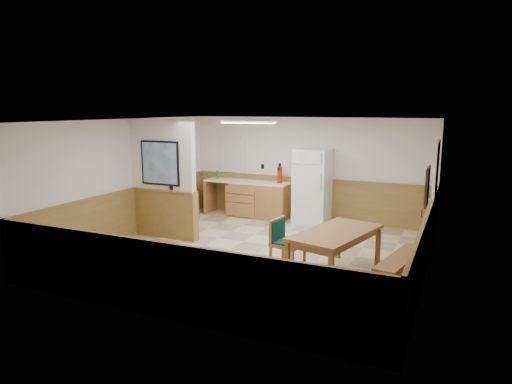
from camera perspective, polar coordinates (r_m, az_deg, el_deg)
The scene contains 20 objects.
ground at distance 8.75m, azimuth 0.16°, elevation -7.65°, with size 6.00×6.00×0.00m, color beige.
ceiling at distance 8.32m, azimuth 0.17°, elevation 8.94°, with size 6.00×6.00×0.02m, color silver.
back_wall at distance 11.21m, azimuth 6.49°, elevation 2.88°, with size 6.00×0.02×2.50m, color white.
right_wall at distance 7.73m, azimuth 20.88°, elevation -1.21°, with size 0.02×6.00×2.50m, color white.
left_wall at distance 10.04m, azimuth -15.64°, elevation 1.66°, with size 0.02×6.00×2.50m, color white.
wainscot_back at distance 11.32m, azimuth 6.38°, elevation -0.90°, with size 6.00×0.04×1.00m, color olive.
wainscot_right at distance 7.91m, azimuth 20.38°, elevation -6.52°, with size 0.04×6.00×1.00m, color olive.
wainscot_left at distance 10.17m, azimuth -15.35°, elevation -2.52°, with size 0.04×6.00×1.00m, color olive.
partition_wall at distance 9.74m, azimuth -11.51°, elevation 1.47°, with size 1.50×0.20×2.50m.
kitchen_counter at distance 11.48m, azimuth 0.18°, elevation -0.87°, with size 2.20×0.61×1.00m.
exterior_door at distance 9.64m, azimuth 21.36°, elevation -0.23°, with size 0.07×1.02×2.15m.
kitchen_window at distance 11.97m, azimuth -3.15°, elevation 4.86°, with size 0.80×0.04×1.00m.
wall_painting at distance 7.39m, azimuth 20.61°, elevation 0.66°, with size 0.04×0.50×0.60m.
fluorescent_fixture at distance 9.83m, azimuth -0.98°, elevation 8.87°, with size 1.20×0.30×0.09m.
refrigerator at distance 10.85m, azimuth 7.05°, elevation 0.69°, with size 0.81×0.73×1.78m.
dining_table at distance 7.58m, azimuth 9.94°, elevation -5.51°, with size 1.28×1.93×0.75m.
dining_bench at distance 7.53m, azimuth 17.63°, elevation -8.46°, with size 0.64×1.58×0.45m.
dining_chair at distance 7.92m, azimuth 3.41°, elevation -5.90°, with size 0.74×0.55×0.85m.
fire_extinguisher at distance 11.17m, azimuth 2.97°, elevation 2.22°, with size 0.14×0.14×0.50m.
soap_bottle at distance 11.89m, azimuth -4.83°, elevation 2.19°, with size 0.07×0.07×0.23m, color #167C22.
Camera 1 is at (3.42, -7.58, 2.73)m, focal length 32.00 mm.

